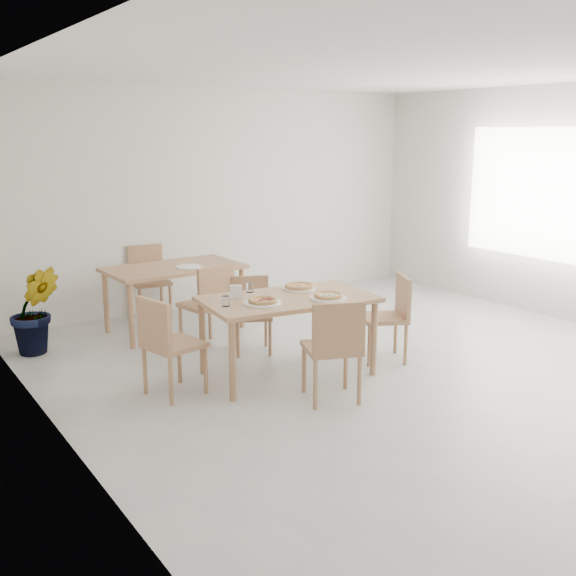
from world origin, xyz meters
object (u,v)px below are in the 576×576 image
pizza_mushroom (328,296)px  tumbler_a (226,301)px  plate_pepperoni (263,303)px  chair_north (251,308)px  plate_empty (188,267)px  main_table (288,305)px  tumbler_b (250,287)px  pizza_pepperoni (263,301)px  napkin_holder (236,293)px  potted_plant (35,310)px  chair_back_n (148,276)px  plate_mushroom (328,298)px  second_table (174,273)px  plate_margherita (299,288)px  chair_west (166,340)px  chair_back_s (210,300)px  chair_east (392,311)px  chair_south (334,344)px  pizza_margherita (299,286)px

pizza_mushroom → tumbler_a: bearing=162.3°
plate_pepperoni → chair_north: bearing=65.3°
plate_empty → main_table: bearing=-85.0°
tumbler_b → pizza_pepperoni: bearing=-106.7°
napkin_holder → potted_plant: potted_plant is taller
plate_empty → chair_back_n: bearing=97.5°
plate_mushroom → tumbler_b: tumbler_b is taller
pizza_mushroom → potted_plant: 3.05m
chair_back_n → second_table: bearing=-82.6°
plate_margherita → tumbler_b: size_ratio=3.44×
plate_margherita → chair_back_n: size_ratio=0.37×
chair_west → chair_back_s: chair_back_s is taller
plate_margherita → tumbler_b: 0.49m
tumbler_a → plate_pepperoni: bearing=-21.0°
main_table → tumbler_a: size_ratio=18.25×
chair_north → plate_pepperoni: chair_north is taller
pizza_mushroom → second_table: size_ratio=0.21×
chair_east → pizza_mushroom: (-0.83, -0.05, 0.28)m
chair_south → plate_empty: bearing=-66.8°
chair_west → napkin_holder: napkin_holder is taller
second_table → plate_empty: bearing=-58.2°
pizza_pepperoni → plate_empty: 1.88m
plate_mushroom → chair_back_n: 3.01m
pizza_pepperoni → chair_back_s: (0.09, 1.19, -0.26)m
chair_west → tumbler_b: 1.04m
plate_pepperoni → chair_east: bearing=-4.9°
pizza_margherita → napkin_holder: bearing=-178.8°
pizza_mushroom → chair_back_n: 3.01m
chair_south → chair_east: 1.29m
chair_south → chair_back_n: chair_south is taller
chair_east → chair_back_n: chair_back_n is taller
chair_north → second_table: 1.19m
pizza_margherita → tumbler_a: size_ratio=4.06×
chair_east → plate_mushroom: (-0.83, -0.05, 0.26)m
chair_east → main_table: bearing=-74.1°
pizza_pepperoni → tumbler_a: bearing=159.0°
second_table → plate_margherita: bearing=-74.9°
tumbler_a → tumbler_b: (0.45, 0.34, 0.00)m
chair_north → second_table: (-0.36, 1.12, 0.22)m
plate_pepperoni → plate_empty: same height
pizza_margherita → potted_plant: potted_plant is taller
main_table → potted_plant: bearing=139.7°
pizza_margherita → tumbler_a: bearing=-168.7°
plate_pepperoni → chair_back_s: bearing=85.8°
main_table → chair_west: size_ratio=1.89×
plate_pepperoni → pizza_pepperoni: pizza_pepperoni is taller
plate_margherita → plate_empty: same height
plate_mushroom → pizza_pepperoni: pizza_pepperoni is taller
pizza_pepperoni → second_table: pizza_pepperoni is taller
chair_west → pizza_margherita: size_ratio=2.38×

